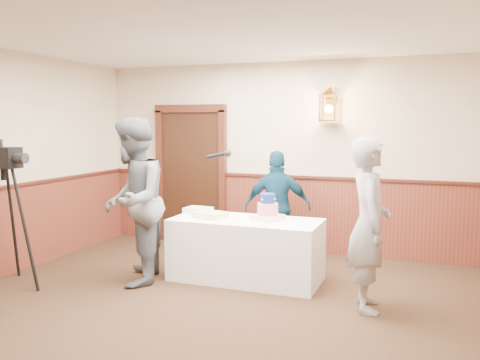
# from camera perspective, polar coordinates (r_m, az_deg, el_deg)

# --- Properties ---
(ground) EXTENTS (7.00, 7.00, 0.00)m
(ground) POSITION_cam_1_polar(r_m,az_deg,el_deg) (4.67, -6.63, -17.79)
(ground) COLOR black
(ground) RESTS_ON ground
(room_shell) EXTENTS (6.02, 7.02, 2.81)m
(room_shell) POSITION_cam_1_polar(r_m,az_deg,el_deg) (4.70, -4.90, 1.65)
(room_shell) COLOR #C3AD92
(room_shell) RESTS_ON ground
(display_table) EXTENTS (1.80, 0.80, 0.75)m
(display_table) POSITION_cam_1_polar(r_m,az_deg,el_deg) (6.23, 0.66, -7.83)
(display_table) COLOR white
(display_table) RESTS_ON ground
(tiered_cake) EXTENTS (0.40, 0.40, 0.32)m
(tiered_cake) POSITION_cam_1_polar(r_m,az_deg,el_deg) (6.10, 3.13, -3.34)
(tiered_cake) COLOR #FFE5BD
(tiered_cake) RESTS_ON display_table
(sheet_cake_yellow) EXTENTS (0.41, 0.34, 0.07)m
(sheet_cake_yellow) POSITION_cam_1_polar(r_m,az_deg,el_deg) (6.24, -3.33, -3.94)
(sheet_cake_yellow) COLOR #E9DB8B
(sheet_cake_yellow) RESTS_ON display_table
(sheet_cake_green) EXTENTS (0.34, 0.28, 0.07)m
(sheet_cake_green) POSITION_cam_1_polar(r_m,az_deg,el_deg) (6.57, -4.72, -3.41)
(sheet_cake_green) COLOR #ACEFA8
(sheet_cake_green) RESTS_ON display_table
(interviewer) EXTENTS (1.66, 1.17, 1.98)m
(interviewer) POSITION_cam_1_polar(r_m,az_deg,el_deg) (6.13, -11.91, -2.35)
(interviewer) COLOR #585D64
(interviewer) RESTS_ON ground
(baker) EXTENTS (0.56, 0.73, 1.77)m
(baker) POSITION_cam_1_polar(r_m,az_deg,el_deg) (5.32, 14.27, -4.86)
(baker) COLOR gray
(baker) RESTS_ON ground
(assistant_p) EXTENTS (0.97, 0.61, 1.53)m
(assistant_p) POSITION_cam_1_polar(r_m,az_deg,el_deg) (6.95, 4.25, -3.04)
(assistant_p) COLOR #0E334A
(assistant_p) RESTS_ON ground
(tv_camera_rig) EXTENTS (0.64, 0.60, 1.64)m
(tv_camera_rig) POSITION_cam_1_polar(r_m,az_deg,el_deg) (6.48, -24.79, -4.62)
(tv_camera_rig) COLOR black
(tv_camera_rig) RESTS_ON ground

